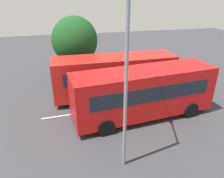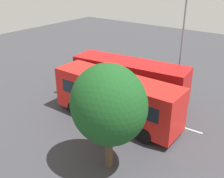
{
  "view_description": "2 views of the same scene",
  "coord_description": "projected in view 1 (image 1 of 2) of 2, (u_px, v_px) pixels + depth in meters",
  "views": [
    {
      "loc": [
        -4.38,
        -13.59,
        7.98
      ],
      "look_at": [
        -1.23,
        -0.61,
        1.87
      ],
      "focal_mm": 34.23,
      "sensor_mm": 36.0,
      "label": 1
    },
    {
      "loc": [
        -10.49,
        15.74,
        10.29
      ],
      "look_at": [
        0.9,
        0.53,
        1.7
      ],
      "focal_mm": 43.06,
      "sensor_mm": 36.0,
      "label": 2
    }
  ],
  "objects": [
    {
      "name": "pedestrian",
      "position": [
        193.0,
        83.0,
        18.11
      ],
      "size": [
        0.45,
        0.45,
        1.61
      ],
      "rotation": [
        0.0,
        0.0,
        2.51
      ],
      "color": "#232833",
      "rests_on": "ground"
    },
    {
      "name": "lane_stripe_outer_left",
      "position": [
        126.0,
        106.0,
        16.27
      ],
      "size": [
        12.4,
        0.71,
        0.01
      ],
      "primitive_type": "cube",
      "rotation": [
        0.0,
        0.0,
        0.05
      ],
      "color": "silver",
      "rests_on": "ground"
    },
    {
      "name": "bus_center_left",
      "position": [
        115.0,
        75.0,
        17.04
      ],
      "size": [
        9.66,
        2.72,
        3.42
      ],
      "rotation": [
        0.0,
        0.0,
        0.0
      ],
      "color": "red",
      "rests_on": "ground"
    },
    {
      "name": "bus_far_left",
      "position": [
        144.0,
        92.0,
        14.24
      ],
      "size": [
        9.86,
        3.57,
        3.42
      ],
      "rotation": [
        0.0,
        0.0,
        0.11
      ],
      "color": "red",
      "rests_on": "ground"
    },
    {
      "name": "street_lamp",
      "position": [
        126.0,
        73.0,
        9.08
      ],
      "size": [
        0.99,
        2.61,
        8.37
      ],
      "rotation": [
        0.0,
        0.0,
        1.26
      ],
      "color": "gray",
      "rests_on": "ground"
    },
    {
      "name": "depot_tree",
      "position": [
        75.0,
        41.0,
        19.43
      ],
      "size": [
        4.14,
        3.72,
        6.1
      ],
      "color": "#4C3823",
      "rests_on": "ground"
    },
    {
      "name": "ground_plane",
      "position": [
        126.0,
        106.0,
        16.27
      ],
      "size": [
        63.7,
        63.7,
        0.0
      ],
      "primitive_type": "plane",
      "color": "#38383D"
    }
  ]
}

